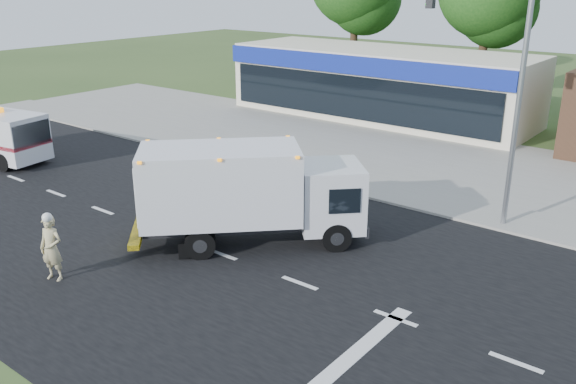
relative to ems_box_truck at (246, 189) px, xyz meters
name	(u,v)px	position (x,y,z in m)	size (l,w,h in m)	color
ground	(300,283)	(2.96, -1.14, -1.84)	(120.00, 120.00, 0.00)	#385123
road_asphalt	(300,283)	(2.96, -1.14, -1.84)	(60.00, 14.00, 0.02)	black
sidewalk	(430,200)	(2.96, 7.06, -1.78)	(60.00, 2.40, 0.12)	gray
parking_apron	(487,166)	(2.96, 12.86, -1.83)	(60.00, 9.00, 0.02)	gray
lane_markings	(310,319)	(4.31, -2.49, -1.83)	(55.20, 7.00, 0.01)	silver
ems_box_truck	(246,189)	(0.00, 0.00, 0.00)	(6.68, 6.65, 3.20)	black
emergency_worker	(51,247)	(-2.65, -5.18, -0.86)	(0.81, 0.66, 2.01)	tan
retail_strip_mall	(380,83)	(-6.04, 18.79, 0.17)	(18.00, 6.20, 4.00)	beige
traffic_signal_pole	(501,80)	(5.31, 6.46, 3.08)	(3.51, 0.25, 8.00)	gray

